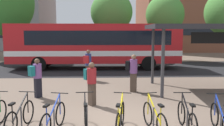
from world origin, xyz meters
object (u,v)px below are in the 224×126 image
object	(u,v)px
parked_bicycle_yellow_4	(120,118)
commuter_teal_pack_1	(91,81)
parked_bicycle_blue_2	(53,119)
parked_bicycle_black_1	(20,117)
commuter_red_pack_0	(88,63)
street_tree_0	(5,3)
parked_bicycle_black_6	(187,118)
parked_bicycle_blue_7	(220,120)
transit_shelter	(224,28)
parked_bicycle_black_3	(85,118)
commuter_teal_pack_2	(37,75)
city_bus	(94,44)
parked_bicycle_yellow_5	(154,119)
street_tree_1	(165,15)
commuter_black_pack_3	(133,70)
street_tree_2	(112,12)

from	to	relation	value
parked_bicycle_yellow_4	commuter_teal_pack_1	world-z (taller)	commuter_teal_pack_1
parked_bicycle_blue_2	parked_bicycle_yellow_4	size ratio (longest dim) A/B	1.00
parked_bicycle_black_1	parked_bicycle_blue_2	bearing A→B (deg)	-92.36
parked_bicycle_yellow_4	commuter_red_pack_0	xyz separation A→B (m)	(-1.35, 7.13, 0.59)
street_tree_0	parked_bicycle_black_6	bearing A→B (deg)	-56.30
parked_bicycle_blue_7	transit_shelter	size ratio (longest dim) A/B	0.25
parked_bicycle_yellow_4	transit_shelter	size ratio (longest dim) A/B	0.25
parked_bicycle_black_3	parked_bicycle_blue_2	bearing A→B (deg)	87.93
parked_bicycle_black_6	commuter_teal_pack_2	size ratio (longest dim) A/B	1.06
city_bus	transit_shelter	xyz separation A→B (m)	(6.18, -6.73, 1.08)
parked_bicycle_yellow_5	street_tree_0	bearing A→B (deg)	20.64
street_tree_0	street_tree_1	world-z (taller)	street_tree_0
commuter_teal_pack_2	commuter_black_pack_3	bearing A→B (deg)	-31.60
commuter_red_pack_0	commuter_teal_pack_1	xyz separation A→B (m)	(0.43, -4.66, -0.04)
parked_bicycle_yellow_4	commuter_teal_pack_1	xyz separation A→B (m)	(-0.92, 2.47, 0.55)
parked_bicycle_yellow_4	commuter_black_pack_3	xyz separation A→B (m)	(0.84, 4.44, 0.59)
commuter_teal_pack_1	commuter_teal_pack_2	world-z (taller)	commuter_teal_pack_2
parked_bicycle_blue_7	commuter_teal_pack_2	distance (m)	7.02
commuter_black_pack_3	parked_bicycle_blue_7	bearing A→B (deg)	-47.22
commuter_teal_pack_1	commuter_black_pack_3	world-z (taller)	commuter_black_pack_3
city_bus	commuter_teal_pack_2	size ratio (longest dim) A/B	7.41
city_bus	parked_bicycle_black_6	world-z (taller)	city_bus
parked_bicycle_yellow_5	commuter_red_pack_0	xyz separation A→B (m)	(-2.28, 7.18, 0.59)
parked_bicycle_blue_7	street_tree_0	xyz separation A→B (m)	(-12.24, 17.22, 4.87)
parked_bicycle_yellow_5	commuter_black_pack_3	bearing A→B (deg)	-9.69
city_bus	parked_bicycle_blue_2	xyz separation A→B (m)	(-0.61, -11.33, -1.39)
commuter_red_pack_0	commuter_black_pack_3	world-z (taller)	commuter_black_pack_3
commuter_red_pack_0	parked_bicycle_black_3	bearing A→B (deg)	-153.80
city_bus	parked_bicycle_black_6	distance (m)	11.87
parked_bicycle_blue_2	transit_shelter	bearing A→B (deg)	-44.37
parked_bicycle_blue_2	parked_bicycle_blue_7	bearing A→B (deg)	-81.14
parked_bicycle_yellow_4	parked_bicycle_black_3	bearing A→B (deg)	96.28
parked_bicycle_black_3	commuter_teal_pack_1	distance (m)	2.45
parked_bicycle_black_1	commuter_red_pack_0	world-z (taller)	commuter_red_pack_0
parked_bicycle_blue_2	commuter_teal_pack_2	size ratio (longest dim) A/B	1.04
transit_shelter	commuter_black_pack_3	size ratio (longest dim) A/B	4.06
street_tree_1	parked_bicycle_black_3	bearing A→B (deg)	-110.43
commuter_red_pack_0	street_tree_2	size ratio (longest dim) A/B	0.27
parked_bicycle_blue_2	street_tree_2	distance (m)	17.80
parked_bicycle_black_1	commuter_black_pack_3	size ratio (longest dim) A/B	1.01
parked_bicycle_yellow_4	parked_bicycle_blue_7	world-z (taller)	same
parked_bicycle_black_1	street_tree_1	world-z (taller)	street_tree_1
parked_bicycle_yellow_5	street_tree_2	world-z (taller)	street_tree_2
parked_bicycle_black_6	parked_bicycle_black_3	bearing A→B (deg)	88.60
parked_bicycle_black_1	street_tree_2	distance (m)	17.77
parked_bicycle_yellow_4	parked_bicycle_blue_2	bearing A→B (deg)	100.27
city_bus	commuter_teal_pack_1	bearing A→B (deg)	91.76
parked_bicycle_yellow_4	city_bus	bearing A→B (deg)	16.98
transit_shelter	street_tree_0	size ratio (longest dim) A/B	0.83
city_bus	parked_bicycle_black_1	size ratio (longest dim) A/B	7.03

